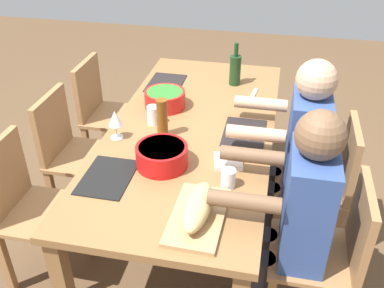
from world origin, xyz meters
TOP-DOWN VIEW (x-y plane):
  - ground_plane at (0.00, 0.00)m, footprint 8.00×8.00m
  - dining_table at (0.00, 0.00)m, footprint 1.98×0.92m
  - chair_far_right at (0.54, 0.78)m, footprint 0.40×0.40m
  - chair_near_left at (-0.54, -0.78)m, footprint 0.40×0.40m
  - diner_near_left at (-0.54, -0.60)m, footprint 0.41×0.53m
  - chair_near_center at (0.00, -0.78)m, footprint 0.40×0.40m
  - diner_near_center at (0.00, -0.60)m, footprint 0.41×0.53m
  - chair_far_left at (-0.54, 0.78)m, footprint 0.40×0.40m
  - chair_far_center at (0.00, 0.78)m, footprint 0.40×0.40m
  - serving_bowl_greens at (0.21, 0.21)m, footprint 0.25×0.25m
  - serving_bowl_fruit at (-0.39, 0.07)m, footprint 0.26×0.26m
  - cutting_board at (-0.74, -0.18)m, footprint 0.41×0.23m
  - bread_loaf at (-0.74, -0.18)m, footprint 0.32×0.12m
  - wine_bottle at (0.63, -0.16)m, footprint 0.08×0.08m
  - beer_bottle at (-0.12, 0.14)m, footprint 0.06×0.06m
  - wine_glass at (-0.19, 0.38)m, footprint 0.08×0.08m
  - placemat_far_right at (0.54, 0.30)m, footprint 0.32×0.23m
  - cup_near_left at (-0.49, -0.27)m, footprint 0.07×0.07m
  - placemat_near_center at (0.00, -0.30)m, footprint 0.32×0.23m
  - placemat_far_left at (-0.54, 0.30)m, footprint 0.32×0.23m
  - cup_far_center at (-0.00, 0.23)m, footprint 0.07×0.07m
  - carving_knife at (0.47, -0.30)m, footprint 0.23×0.05m
  - napkin_stack at (-0.31, -0.25)m, footprint 0.16×0.16m

SIDE VIEW (x-z plane):
  - ground_plane at x=0.00m, z-range 0.00..0.00m
  - chair_far_right at x=0.54m, z-range 0.06..0.91m
  - chair_near_left at x=-0.54m, z-range 0.06..0.91m
  - chair_near_center at x=0.00m, z-range 0.06..0.91m
  - chair_far_left at x=-0.54m, z-range 0.06..0.91m
  - chair_far_center at x=0.00m, z-range 0.06..0.91m
  - dining_table at x=0.00m, z-range 0.29..1.03m
  - diner_near_left at x=-0.54m, z-range 0.10..1.30m
  - diner_near_center at x=0.00m, z-range 0.10..1.30m
  - placemat_far_right at x=0.54m, z-range 0.74..0.75m
  - placemat_near_center at x=0.00m, z-range 0.74..0.75m
  - placemat_far_left at x=-0.54m, z-range 0.74..0.75m
  - carving_knife at x=0.47m, z-range 0.74..0.75m
  - cutting_board at x=-0.74m, z-range 0.74..0.76m
  - napkin_stack at x=-0.31m, z-range 0.74..0.76m
  - cup_near_left at x=-0.49m, z-range 0.74..0.83m
  - cup_far_center at x=0.00m, z-range 0.74..0.85m
  - serving_bowl_greens at x=0.21m, z-range 0.75..0.85m
  - serving_bowl_fruit at x=-0.39m, z-range 0.75..0.86m
  - bread_loaf at x=-0.74m, z-range 0.76..0.85m
  - wine_bottle at x=0.63m, z-range 0.70..0.99m
  - beer_bottle at x=-0.12m, z-range 0.74..0.96m
  - wine_glass at x=-0.19m, z-range 0.77..0.94m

